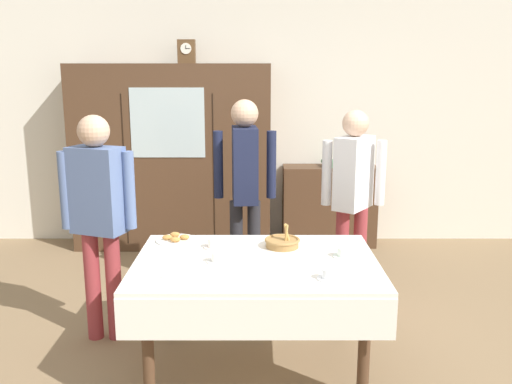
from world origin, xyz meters
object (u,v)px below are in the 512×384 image
Objects in this scene: spoon_near_right at (252,251)px; person_behind_table_right at (245,179)px; tea_cup_front_edge at (328,275)px; person_beside_shelf at (98,207)px; dining_table at (256,277)px; tea_cup_far_left at (217,258)px; person_near_right_end at (353,187)px; tea_cup_near_right at (343,253)px; wall_cabinet at (172,158)px; spoon_far_right at (158,277)px; pastry_plate at (176,239)px; mantel_clock at (187,51)px; tea_cup_mid_right at (213,244)px; book_stack at (330,164)px; bookshelf_low at (329,206)px; bread_basket at (282,242)px.

person_behind_table_right reaches higher than spoon_near_right.
person_beside_shelf is at bearing 154.20° from tea_cup_front_edge.
tea_cup_far_left is (-0.24, -0.01, 0.13)m from dining_table.
spoon_near_right is 1.09m from person_behind_table_right.
tea_cup_front_edge is 1.63m from person_behind_table_right.
person_near_right_end is (0.82, 0.96, 0.23)m from spoon_near_right.
person_behind_table_right is at bearing 108.32° from tea_cup_front_edge.
tea_cup_near_right is 0.08× the size of person_behind_table_right.
person_near_right_end is at bearing -40.14° from wall_cabinet.
tea_cup_far_left reaches higher than spoon_far_right.
person_near_right_end is at bearing 28.34° from pastry_plate.
person_behind_table_right is at bearing 83.26° from tea_cup_far_left.
spoon_far_right is at bearing -87.05° from mantel_clock.
tea_cup_near_right is 1.17m from pastry_plate.
wall_cabinet is 16.13× the size of tea_cup_mid_right.
dining_table is at bearing -37.26° from pastry_plate.
dining_table is 2.77m from book_stack.
mantel_clock reaches higher than person_behind_table_right.
dining_table is at bearing -44.06° from tea_cup_mid_right.
tea_cup_mid_right is 0.85m from person_beside_shelf.
dining_table is 0.73× the size of wall_cabinet.
book_stack is 2.61m from pastry_plate.
tea_cup_mid_right is (-0.84, 0.18, 0.00)m from tea_cup_near_right.
tea_cup_far_left is at bearing -53.43° from pastry_plate.
person_behind_table_right is at bearing 93.56° from spoon_near_right.
mantel_clock is 2.02× the size of spoon_far_right.
person_near_right_end is (0.24, 1.07, 0.20)m from tea_cup_near_right.
wall_cabinet is 16.13× the size of tea_cup_front_edge.
dining_table is 0.96× the size of person_near_right_end.
tea_cup_front_edge is at bearing -1.82° from spoon_far_right.
spoon_far_right and spoon_near_right have the same top height.
mantel_clock is at bearing 136.57° from person_near_right_end.
tea_cup_front_edge is 0.08× the size of person_beside_shelf.
bookshelf_low is 7.80× the size of tea_cup_far_left.
spoon_near_right is at bearing -73.99° from mantel_clock.
spoon_far_right is at bearing -115.34° from bookshelf_low.
spoon_near_right is at bearing -108.82° from bookshelf_low.
book_stack reaches higher than bookshelf_low.
book_stack is at bearing 65.22° from tea_cup_mid_right.
spoon_near_right is at bearing -130.57° from person_near_right_end.
person_near_right_end is at bearing -90.33° from bookshelf_low.
person_behind_table_right is at bearing -65.23° from mantel_clock.
spoon_far_right is (-0.98, 0.03, -0.02)m from tea_cup_front_edge.
pastry_plate is at bearing -119.84° from person_behind_table_right.
tea_cup_near_right is at bearing 9.47° from dining_table.
mantel_clock is at bearing 100.35° from tea_cup_far_left.
bread_basket is (1.08, -2.30, -0.21)m from wall_cabinet.
mantel_clock is at bearing -0.20° from wall_cabinet.
bookshelf_low is 4.22× the size of bread_basket.
book_stack is at bearing 1.70° from wall_cabinet.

